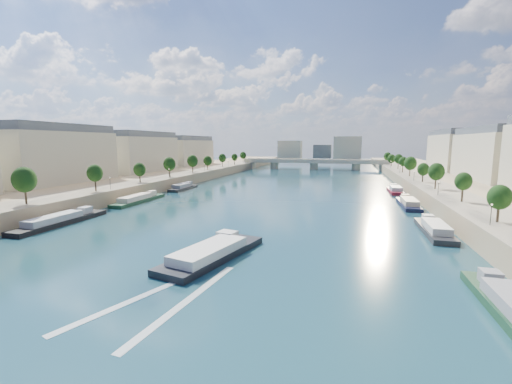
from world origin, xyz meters
The scene contains 16 objects.
ground centered at (0.00, 100.00, 0.00)m, with size 700.00×700.00×0.00m, color #0B2333.
quay_left centered at (-72.00, 100.00, 2.50)m, with size 44.00×520.00×5.00m, color #9E8460.
quay_right centered at (72.00, 100.00, 2.50)m, with size 44.00×520.00×5.00m, color #9E8460.
pave_left centered at (-57.00, 100.00, 5.05)m, with size 14.00×520.00×0.10m, color gray.
pave_right centered at (57.00, 100.00, 5.05)m, with size 14.00×520.00×0.10m, color gray.
trees_left centered at (-55.00, 102.00, 10.48)m, with size 4.80×268.80×8.26m.
trees_right centered at (55.00, 110.00, 10.48)m, with size 4.80×268.80×8.26m.
lamps_left centered at (-52.50, 90.00, 7.78)m, with size 0.36×200.36×4.28m.
lamps_right centered at (52.50, 105.00, 7.78)m, with size 0.36×200.36×4.28m.
buildings_left centered at (-85.00, 112.00, 16.45)m, with size 16.00×226.00×23.20m.
skyline centered at (3.19, 319.52, 14.66)m, with size 79.00×42.00×22.00m.
bridge centered at (0.00, 244.25, 5.08)m, with size 112.00×12.00×8.15m.
tour_barge centered at (2.28, 27.03, 0.90)m, with size 12.86×26.06×3.59m.
wake centered at (2.28, 10.36, 0.02)m, with size 13.62×25.97×0.04m.
moored_barges_left centered at (-45.50, 41.08, 0.84)m, with size 5.00×151.81×3.60m.
moored_barges_right centered at (45.50, 71.82, 0.84)m, with size 5.00×128.12×3.60m.
Camera 1 is at (25.37, -28.95, 20.82)m, focal length 24.00 mm.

